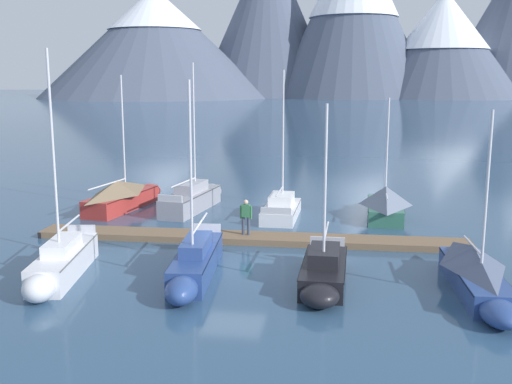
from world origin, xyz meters
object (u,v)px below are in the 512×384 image
object	(u,v)px
sailboat_mid_dock_starboard	(195,263)
sailboat_end_of_dock	(385,202)
sailboat_mid_dock_port	(194,197)
sailboat_last_slip	(476,273)
person_on_dock	(246,215)
sailboat_outer_slip	(323,272)
sailboat_far_berth	(282,207)
sailboat_second_berth	(61,263)
sailboat_nearest_berth	(123,195)

from	to	relation	value
sailboat_mid_dock_starboard	sailboat_end_of_dock	size ratio (longest dim) A/B	1.15
sailboat_mid_dock_port	sailboat_mid_dock_starboard	size ratio (longest dim) A/B	1.12
sailboat_last_slip	person_on_dock	size ratio (longest dim) A/B	4.16
sailboat_outer_slip	sailboat_last_slip	xyz separation A→B (m)	(5.45, 0.14, 0.20)
sailboat_far_berth	person_on_dock	size ratio (longest dim) A/B	4.76
sailboat_second_berth	sailboat_mid_dock_starboard	world-z (taller)	sailboat_second_berth
sailboat_mid_dock_starboard	sailboat_outer_slip	xyz separation A→B (m)	(4.94, -0.10, -0.07)
sailboat_end_of_dock	person_on_dock	xyz separation A→B (m)	(-6.78, -5.97, 0.41)
sailboat_last_slip	sailboat_nearest_berth	bearing A→B (deg)	146.97
sailboat_mid_dock_starboard	sailboat_outer_slip	bearing A→B (deg)	-1.20
sailboat_nearest_berth	sailboat_end_of_dock	bearing A→B (deg)	0.18
sailboat_end_of_dock	sailboat_last_slip	bearing A→B (deg)	-77.36
sailboat_mid_dock_port	person_on_dock	world-z (taller)	sailboat_mid_dock_port
sailboat_second_berth	sailboat_end_of_dock	xyz separation A→B (m)	(12.86, 12.47, 0.21)
sailboat_nearest_berth	sailboat_outer_slip	xyz separation A→B (m)	(12.31, -11.69, -0.30)
sailboat_nearest_berth	sailboat_second_berth	xyz separation A→B (m)	(2.30, -12.43, -0.20)
sailboat_far_berth	sailboat_last_slip	bearing A→B (deg)	-52.96
sailboat_outer_slip	sailboat_mid_dock_starboard	bearing A→B (deg)	178.80
sailboat_nearest_berth	sailboat_mid_dock_port	bearing A→B (deg)	8.66
sailboat_mid_dock_port	person_on_dock	xyz separation A→B (m)	(4.25, -6.55, 0.59)
sailboat_second_berth	sailboat_outer_slip	xyz separation A→B (m)	(10.01, 0.74, -0.10)
sailboat_outer_slip	sailboat_end_of_dock	distance (m)	12.08
sailboat_mid_dock_port	person_on_dock	size ratio (longest dim) A/B	5.02
sailboat_last_slip	sailboat_outer_slip	bearing A→B (deg)	-178.52
sailboat_second_berth	sailboat_outer_slip	size ratio (longest dim) A/B	1.29
sailboat_nearest_berth	sailboat_second_berth	bearing A→B (deg)	-79.54
sailboat_mid_dock_port	sailboat_last_slip	size ratio (longest dim) A/B	1.21
sailboat_end_of_dock	person_on_dock	size ratio (longest dim) A/B	3.89
sailboat_nearest_berth	sailboat_mid_dock_starboard	size ratio (longest dim) A/B	1.03
sailboat_mid_dock_port	sailboat_far_berth	xyz separation A→B (m)	(5.37, -1.24, -0.15)
sailboat_second_berth	sailboat_mid_dock_port	bearing A→B (deg)	81.98
sailboat_nearest_berth	person_on_dock	xyz separation A→B (m)	(8.38, -5.92, 0.42)
person_on_dock	sailboat_outer_slip	bearing A→B (deg)	-55.76
sailboat_far_berth	sailboat_nearest_berth	bearing A→B (deg)	176.33
sailboat_second_berth	sailboat_end_of_dock	world-z (taller)	sailboat_second_berth
person_on_dock	sailboat_last_slip	bearing A→B (deg)	-30.96
sailboat_mid_dock_port	sailboat_last_slip	world-z (taller)	sailboat_mid_dock_port
sailboat_end_of_dock	sailboat_far_berth	bearing A→B (deg)	-173.37
sailboat_second_berth	sailboat_last_slip	world-z (taller)	sailboat_second_berth
sailboat_outer_slip	person_on_dock	xyz separation A→B (m)	(-3.93, 5.77, 0.71)
sailboat_last_slip	person_on_dock	bearing A→B (deg)	149.04
person_on_dock	sailboat_nearest_berth	bearing A→B (deg)	144.76
sailboat_mid_dock_port	sailboat_mid_dock_starboard	world-z (taller)	sailboat_mid_dock_port
sailboat_second_berth	sailboat_far_berth	bearing A→B (deg)	58.61
sailboat_second_berth	person_on_dock	xyz separation A→B (m)	(6.09, 6.50, 0.62)
sailboat_far_berth	sailboat_end_of_dock	world-z (taller)	sailboat_far_berth
sailboat_second_berth	person_on_dock	distance (m)	8.93
person_on_dock	sailboat_end_of_dock	bearing A→B (deg)	41.37
sailboat_mid_dock_port	sailboat_end_of_dock	distance (m)	11.04
sailboat_mid_dock_starboard	sailboat_outer_slip	distance (m)	4.95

